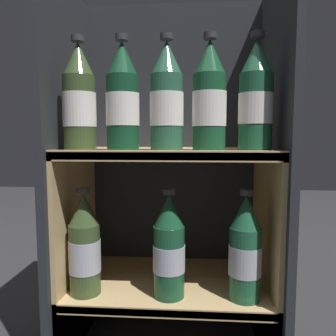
# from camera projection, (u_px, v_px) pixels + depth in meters

# --- Properties ---
(fridge_back_wall) EXTENTS (0.58, 0.02, 1.02)m
(fridge_back_wall) POSITION_uv_depth(u_px,v_px,m) (173.00, 167.00, 1.06)
(fridge_back_wall) COLOR #23262B
(fridge_back_wall) RESTS_ON ground_plane
(fridge_side_left) EXTENTS (0.02, 0.37, 1.02)m
(fridge_side_left) POSITION_uv_depth(u_px,v_px,m) (69.00, 173.00, 0.91)
(fridge_side_left) COLOR #23262B
(fridge_side_left) RESTS_ON ground_plane
(fridge_side_right) EXTENTS (0.02, 0.37, 1.02)m
(fridge_side_right) POSITION_uv_depth(u_px,v_px,m) (274.00, 174.00, 0.87)
(fridge_side_right) COLOR #23262B
(fridge_side_right) RESTS_ON ground_plane
(shelf_lower) EXTENTS (0.54, 0.33, 0.21)m
(shelf_lower) POSITION_uv_depth(u_px,v_px,m) (169.00, 295.00, 0.92)
(shelf_lower) COLOR tan
(shelf_lower) RESTS_ON ground_plane
(shelf_upper) EXTENTS (0.54, 0.33, 0.58)m
(shelf_upper) POSITION_uv_depth(u_px,v_px,m) (169.00, 211.00, 0.90)
(shelf_upper) COLOR tan
(shelf_upper) RESTS_ON ground_plane
(bottle_upper_front_0) EXTENTS (0.08, 0.08, 0.27)m
(bottle_upper_front_0) POSITION_uv_depth(u_px,v_px,m) (79.00, 101.00, 0.80)
(bottle_upper_front_0) COLOR #384C28
(bottle_upper_front_0) RESTS_ON shelf_upper
(bottle_upper_front_1) EXTENTS (0.08, 0.08, 0.27)m
(bottle_upper_front_1) POSITION_uv_depth(u_px,v_px,m) (123.00, 100.00, 0.79)
(bottle_upper_front_1) COLOR #144228
(bottle_upper_front_1) RESTS_ON shelf_upper
(bottle_upper_front_2) EXTENTS (0.08, 0.08, 0.27)m
(bottle_upper_front_2) POSITION_uv_depth(u_px,v_px,m) (167.00, 100.00, 0.78)
(bottle_upper_front_2) COLOR #285B42
(bottle_upper_front_2) RESTS_ON shelf_upper
(bottle_upper_front_3) EXTENTS (0.08, 0.08, 0.27)m
(bottle_upper_front_3) POSITION_uv_depth(u_px,v_px,m) (209.00, 100.00, 0.77)
(bottle_upper_front_3) COLOR #194C2D
(bottle_upper_front_3) RESTS_ON shelf_upper
(bottle_upper_front_4) EXTENTS (0.08, 0.08, 0.27)m
(bottle_upper_front_4) POSITION_uv_depth(u_px,v_px,m) (256.00, 99.00, 0.76)
(bottle_upper_front_4) COLOR #1E5638
(bottle_upper_front_4) RESTS_ON shelf_upper
(bottle_lower_front_0) EXTENTS (0.08, 0.08, 0.27)m
(bottle_lower_front_0) POSITION_uv_depth(u_px,v_px,m) (85.00, 247.00, 0.83)
(bottle_lower_front_0) COLOR #384C28
(bottle_lower_front_0) RESTS_ON shelf_lower
(bottle_lower_front_1) EXTENTS (0.08, 0.08, 0.27)m
(bottle_lower_front_1) POSITION_uv_depth(u_px,v_px,m) (169.00, 249.00, 0.82)
(bottle_lower_front_1) COLOR #194C2D
(bottle_lower_front_1) RESTS_ON shelf_lower
(bottle_lower_front_2) EXTENTS (0.08, 0.08, 0.27)m
(bottle_lower_front_2) POSITION_uv_depth(u_px,v_px,m) (245.00, 251.00, 0.80)
(bottle_lower_front_2) COLOR #1E5638
(bottle_lower_front_2) RESTS_ON shelf_lower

